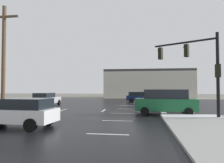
# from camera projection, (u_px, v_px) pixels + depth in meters

# --- Properties ---
(ground_plane) EXTENTS (120.00, 120.00, 0.00)m
(ground_plane) POSITION_uv_depth(u_px,v_px,m) (125.00, 111.00, 19.49)
(ground_plane) COLOR slate
(road_asphalt) EXTENTS (44.00, 44.00, 0.02)m
(road_asphalt) POSITION_uv_depth(u_px,v_px,m) (125.00, 111.00, 19.49)
(road_asphalt) COLOR black
(road_asphalt) RESTS_ON ground_plane
(snow_strip_curbside) EXTENTS (4.00, 1.60, 0.06)m
(snow_strip_curbside) POSITION_uv_depth(u_px,v_px,m) (190.00, 116.00, 14.84)
(snow_strip_curbside) COLOR white
(snow_strip_curbside) RESTS_ON sidewalk_corner
(lane_markings) EXTENTS (36.15, 36.15, 0.01)m
(lane_markings) POSITION_uv_depth(u_px,v_px,m) (137.00, 113.00, 17.96)
(lane_markings) COLOR silver
(lane_markings) RESTS_ON road_asphalt
(traffic_signal_mast) EXTENTS (4.19, 2.69, 5.85)m
(traffic_signal_mast) POSITION_uv_depth(u_px,v_px,m) (198.00, 62.00, 15.02)
(traffic_signal_mast) COLOR black
(traffic_signal_mast) RESTS_ON sidewalk_corner
(strip_building_background) EXTENTS (19.26, 8.00, 6.25)m
(strip_building_background) POSITION_uv_depth(u_px,v_px,m) (148.00, 84.00, 47.32)
(strip_building_background) COLOR beige
(strip_building_background) RESTS_ON ground_plane
(suv_green) EXTENTS (4.92, 2.37, 2.03)m
(suv_green) POSITION_uv_depth(u_px,v_px,m) (165.00, 101.00, 16.92)
(suv_green) COLOR #195933
(suv_green) RESTS_ON road_asphalt
(sedan_grey) EXTENTS (4.54, 2.03, 1.58)m
(sedan_grey) POSITION_uv_depth(u_px,v_px,m) (165.00, 100.00, 22.17)
(sedan_grey) COLOR slate
(sedan_grey) RESTS_ON road_asphalt
(sedan_navy) EXTENTS (4.67, 2.41, 1.58)m
(sedan_navy) POSITION_uv_depth(u_px,v_px,m) (140.00, 97.00, 30.83)
(sedan_navy) COLOR #141E47
(sedan_navy) RESTS_ON road_asphalt
(sedan_white) EXTENTS (4.61, 2.21, 1.58)m
(sedan_white) POSITION_uv_depth(u_px,v_px,m) (17.00, 112.00, 11.25)
(sedan_white) COLOR white
(sedan_white) RESTS_ON road_asphalt
(sedan_silver) EXTENTS (2.02, 4.54, 1.58)m
(sedan_silver) POSITION_uv_depth(u_px,v_px,m) (46.00, 99.00, 24.82)
(sedan_silver) COLOR #B7BABF
(sedan_silver) RESTS_ON road_asphalt
(utility_pole_mid) EXTENTS (2.20, 0.28, 8.29)m
(utility_pole_mid) POSITION_uv_depth(u_px,v_px,m) (4.00, 59.00, 15.42)
(utility_pole_mid) COLOR brown
(utility_pole_mid) RESTS_ON ground_plane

